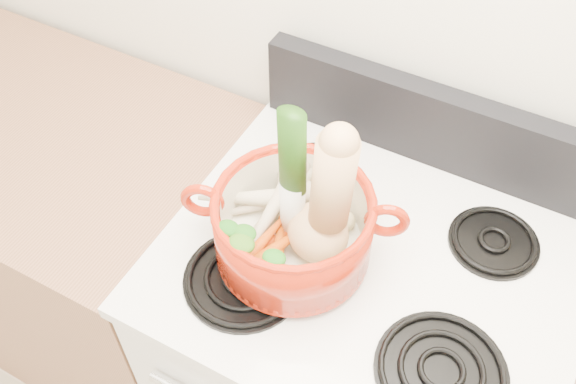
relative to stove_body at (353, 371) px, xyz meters
The scene contains 26 objects.
wall_back 0.91m from the stove_body, 90.00° to the left, with size 3.50×0.02×2.60m, color white.
stove_body is the anchor object (origin of this frame).
cooktop 0.47m from the stove_body, ahead, with size 0.78×0.67×0.03m, color silver.
control_backsplash 0.65m from the stove_body, 90.00° to the left, with size 0.76×0.05×0.18m, color black.
counter_left 1.07m from the stove_body, behind, with size 1.36×0.65×0.90m, color #8E5E43.
burner_front_left 0.56m from the stove_body, 139.90° to the right, with size 0.22×0.22×0.02m, color black.
burner_front_right 0.56m from the stove_body, 40.10° to the right, with size 0.22×0.22×0.02m, color black.
burner_back_left 0.55m from the stove_body, 143.62° to the left, with size 0.17×0.17×0.02m, color black.
burner_back_right 0.55m from the stove_body, 36.38° to the left, with size 0.17×0.17×0.02m, color black.
dutch_oven 0.60m from the stove_body, 153.57° to the right, with size 0.29×0.29×0.14m, color #A11D09.
pot_handle_left 0.70m from the stove_body, 156.73° to the right, with size 0.08×0.08×0.02m, color #A11D09.
pot_handle_right 0.63m from the stove_body, 37.84° to the right, with size 0.08×0.08×0.02m, color #A11D09.
squash 0.69m from the stove_body, 144.41° to the right, with size 0.12×0.12×0.29m, color tan, non-canonical shape.
leek 0.71m from the stove_body, 158.38° to the right, with size 0.05×0.05×0.32m, color silver.
ginger 0.57m from the stove_body, behind, with size 0.08×0.06×0.05m, color tan.
parsnip_0 0.58m from the stove_body, behind, with size 0.04×0.04×0.20m, color beige.
parsnip_1 0.60m from the stove_body, behind, with size 0.04×0.04×0.19m, color beige.
parsnip_2 0.60m from the stove_body, 166.61° to the right, with size 0.04×0.04×0.17m, color beige.
parsnip_3 0.63m from the stove_body, 169.36° to the right, with size 0.04×0.04×0.19m, color beige.
parsnip_4 0.61m from the stove_body, behind, with size 0.04×0.04×0.19m, color beige.
parsnip_5 0.62m from the stove_body, 164.71° to the right, with size 0.05×0.05×0.24m, color beige.
carrot_0 0.58m from the stove_body, 149.49° to the right, with size 0.03×0.03×0.16m, color #C76109.
carrot_1 0.60m from the stove_body, 145.01° to the right, with size 0.03×0.03×0.14m, color #D44C0A.
carrot_2 0.59m from the stove_body, 142.60° to the right, with size 0.03×0.03×0.16m, color #C44609.
carrot_3 0.60m from the stove_body, 138.57° to the right, with size 0.03×0.03×0.16m, color #DC610B.
carrot_4 0.61m from the stove_body, 144.24° to the right, with size 0.03×0.03×0.14m, color red.
Camera 1 is at (0.19, 0.71, 1.95)m, focal length 40.00 mm.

